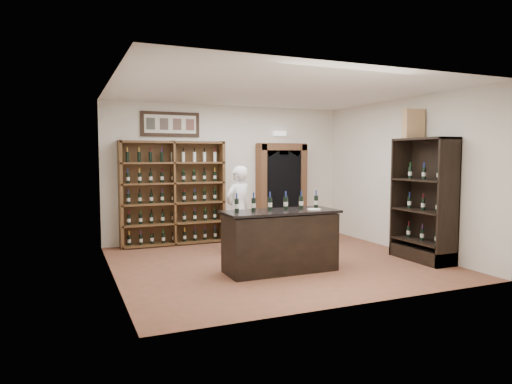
# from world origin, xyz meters

# --- Properties ---
(floor) EXTENTS (5.50, 5.50, 0.00)m
(floor) POSITION_xyz_m (0.00, 0.00, 0.00)
(floor) COLOR brown
(floor) RESTS_ON ground
(ceiling) EXTENTS (5.50, 5.50, 0.00)m
(ceiling) POSITION_xyz_m (0.00, 0.00, 3.00)
(ceiling) COLOR white
(ceiling) RESTS_ON wall_back
(wall_back) EXTENTS (5.50, 0.04, 3.00)m
(wall_back) POSITION_xyz_m (0.00, 2.50, 1.50)
(wall_back) COLOR silver
(wall_back) RESTS_ON ground
(wall_left) EXTENTS (0.04, 5.00, 3.00)m
(wall_left) POSITION_xyz_m (-2.75, 0.00, 1.50)
(wall_left) COLOR silver
(wall_left) RESTS_ON ground
(wall_right) EXTENTS (0.04, 5.00, 3.00)m
(wall_right) POSITION_xyz_m (2.75, 0.00, 1.50)
(wall_right) COLOR silver
(wall_right) RESTS_ON ground
(wine_shelf) EXTENTS (2.20, 0.38, 2.20)m
(wine_shelf) POSITION_xyz_m (-1.30, 2.33, 1.10)
(wine_shelf) COLOR brown
(wine_shelf) RESTS_ON ground
(framed_picture) EXTENTS (1.25, 0.04, 0.52)m
(framed_picture) POSITION_xyz_m (-1.30, 2.47, 2.55)
(framed_picture) COLOR black
(framed_picture) RESTS_ON wall_back
(arched_doorway) EXTENTS (1.17, 0.35, 2.17)m
(arched_doorway) POSITION_xyz_m (1.25, 2.33, 1.14)
(arched_doorway) COLOR black
(arched_doorway) RESTS_ON ground
(emergency_light) EXTENTS (0.30, 0.10, 0.10)m
(emergency_light) POSITION_xyz_m (1.25, 2.42, 2.40)
(emergency_light) COLOR white
(emergency_light) RESTS_ON wall_back
(tasting_counter) EXTENTS (1.88, 0.78, 1.00)m
(tasting_counter) POSITION_xyz_m (-0.20, -0.60, 0.49)
(tasting_counter) COLOR black
(tasting_counter) RESTS_ON ground
(counter_bottle_0) EXTENTS (0.07, 0.07, 0.30)m
(counter_bottle_0) POSITION_xyz_m (-0.92, -0.50, 1.11)
(counter_bottle_0) COLOR black
(counter_bottle_0) RESTS_ON tasting_counter
(counter_bottle_1) EXTENTS (0.07, 0.07, 0.30)m
(counter_bottle_1) POSITION_xyz_m (-0.63, -0.50, 1.11)
(counter_bottle_1) COLOR black
(counter_bottle_1) RESTS_ON tasting_counter
(counter_bottle_2) EXTENTS (0.07, 0.07, 0.30)m
(counter_bottle_2) POSITION_xyz_m (-0.34, -0.50, 1.11)
(counter_bottle_2) COLOR black
(counter_bottle_2) RESTS_ON tasting_counter
(counter_bottle_3) EXTENTS (0.07, 0.07, 0.30)m
(counter_bottle_3) POSITION_xyz_m (-0.06, -0.50, 1.11)
(counter_bottle_3) COLOR black
(counter_bottle_3) RESTS_ON tasting_counter
(counter_bottle_4) EXTENTS (0.07, 0.07, 0.30)m
(counter_bottle_4) POSITION_xyz_m (0.23, -0.50, 1.11)
(counter_bottle_4) COLOR black
(counter_bottle_4) RESTS_ON tasting_counter
(counter_bottle_5) EXTENTS (0.07, 0.07, 0.30)m
(counter_bottle_5) POSITION_xyz_m (0.52, -0.50, 1.11)
(counter_bottle_5) COLOR black
(counter_bottle_5) RESTS_ON tasting_counter
(side_cabinet) EXTENTS (0.48, 1.20, 2.20)m
(side_cabinet) POSITION_xyz_m (2.52, -0.90, 0.75)
(side_cabinet) COLOR black
(side_cabinet) RESTS_ON ground
(shopkeeper) EXTENTS (0.73, 0.62, 1.69)m
(shopkeeper) POSITION_xyz_m (-0.30, 1.07, 0.84)
(shopkeeper) COLOR white
(shopkeeper) RESTS_ON ground
(plate) EXTENTS (0.22, 0.22, 0.02)m
(plate) POSITION_xyz_m (0.33, -0.76, 1.01)
(plate) COLOR beige
(plate) RESTS_ON tasting_counter
(wine_crate) EXTENTS (0.40, 0.21, 0.54)m
(wine_crate) POSITION_xyz_m (2.53, -0.56, 2.47)
(wine_crate) COLOR tan
(wine_crate) RESTS_ON side_cabinet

